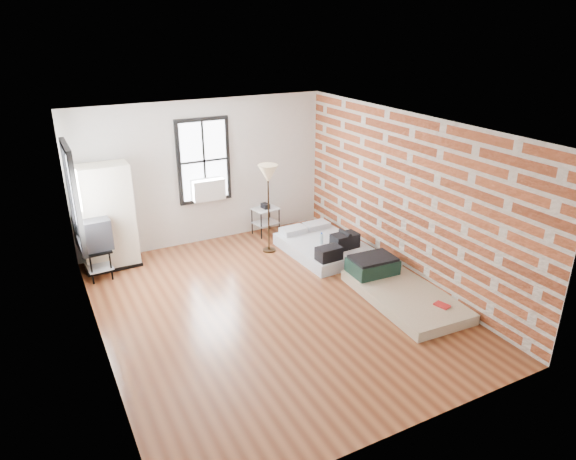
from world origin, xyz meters
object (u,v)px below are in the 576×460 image
mattress_main (324,246)px  mattress_bare (397,288)px  side_table (265,214)px  wardrobe (107,217)px  floor_lamp (268,178)px  tv_stand (93,234)px

mattress_main → mattress_bare: size_ratio=0.83×
mattress_main → side_table: bearing=109.7°
mattress_main → side_table: size_ratio=2.67×
wardrobe → mattress_bare: bearing=-40.0°
mattress_main → floor_lamp: bearing=143.5°
floor_lamp → tv_stand: bearing=171.1°
mattress_bare → tv_stand: size_ratio=2.02×
mattress_bare → wardrobe: wardrobe is taller
tv_stand → mattress_bare: bearing=-39.4°
mattress_bare → wardrobe: size_ratio=1.14×
wardrobe → floor_lamp: size_ratio=1.10×
mattress_bare → tv_stand: 5.16m
floor_lamp → tv_stand: 3.19m
mattress_bare → side_table: (-0.76, 3.33, 0.31)m
side_table → tv_stand: (-3.38, -0.32, 0.32)m
side_table → tv_stand: size_ratio=0.63×
mattress_main → tv_stand: bearing=162.0°
mattress_bare → side_table: side_table is taller
side_table → floor_lamp: bearing=-111.0°
mattress_main → floor_lamp: size_ratio=1.04×
mattress_bare → floor_lamp: size_ratio=1.26×
wardrobe → side_table: 3.14m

